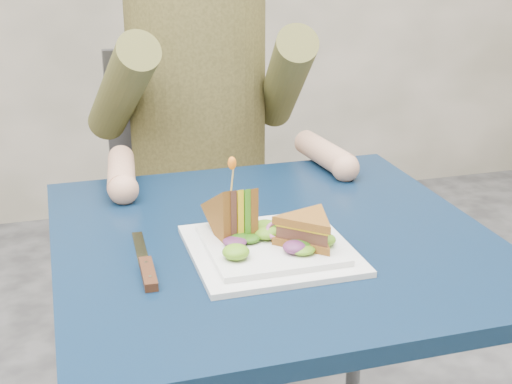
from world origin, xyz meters
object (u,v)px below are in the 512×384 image
object	(u,v)px
plate	(270,248)
fork	(211,256)
diner	(198,67)
sandwich_flat	(308,230)
knife	(147,269)
table	(273,275)
chair	(194,195)
sandwich_upright	(233,216)

from	to	relation	value
plate	fork	xyz separation A→B (m)	(-0.10, 0.01, -0.01)
diner	sandwich_flat	distance (m)	0.71
knife	plate	bearing A→B (deg)	3.42
table	diner	distance (m)	0.66
chair	plate	bearing A→B (deg)	-91.97
chair	fork	xyz separation A→B (m)	(-0.12, -0.77, 0.19)
plate	fork	size ratio (longest dim) A/B	1.45
chair	sandwich_upright	world-z (taller)	chair
chair	plate	world-z (taller)	chair
table	chair	bearing A→B (deg)	90.00
plate	sandwich_upright	xyz separation A→B (m)	(-0.05, 0.05, 0.05)
table	sandwich_upright	bearing A→B (deg)	-163.32
table	chair	size ratio (longest dim) A/B	0.81
table	fork	bearing A→B (deg)	-155.35
table	diner	xyz separation A→B (m)	(-0.00, 0.60, 0.26)
plate	knife	xyz separation A→B (m)	(-0.21, -0.01, -0.00)
knife	sandwich_upright	bearing A→B (deg)	20.46
chair	knife	size ratio (longest dim) A/B	4.20
table	sandwich_flat	bearing A→B (deg)	-73.35
table	knife	world-z (taller)	knife
table	sandwich_upright	distance (m)	0.16
sandwich_upright	table	bearing A→B (deg)	16.68
table	fork	distance (m)	0.16
table	sandwich_flat	size ratio (longest dim) A/B	4.56
plate	knife	world-z (taller)	plate
fork	table	bearing A→B (deg)	24.65
sandwich_upright	fork	xyz separation A→B (m)	(-0.05, -0.03, -0.05)
sandwich_flat	fork	bearing A→B (deg)	166.51
chair	diner	distance (m)	0.39
sandwich_upright	fork	bearing A→B (deg)	-143.70
chair	knife	distance (m)	0.85
sandwich_flat	knife	xyz separation A→B (m)	(-0.26, 0.01, -0.04)
table	sandwich_flat	distance (m)	0.16
diner	sandwich_upright	world-z (taller)	diner
sandwich_flat	chair	bearing A→B (deg)	91.98
diner	sandwich_upright	bearing A→B (deg)	-97.16
diner	plate	bearing A→B (deg)	-92.30
fork	sandwich_flat	bearing A→B (deg)	-13.49
chair	sandwich_flat	size ratio (longest dim) A/B	5.66
sandwich_flat	knife	size ratio (longest dim) A/B	0.74
fork	knife	size ratio (longest dim) A/B	0.81
diner	plate	size ratio (longest dim) A/B	2.87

